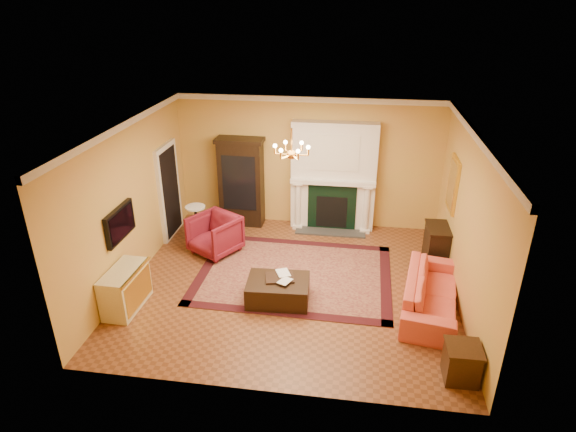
% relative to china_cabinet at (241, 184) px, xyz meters
% --- Properties ---
extents(floor, '(6.00, 5.50, 0.02)m').
position_rel_china_cabinet_xyz_m(floor, '(1.51, -2.49, -1.00)').
color(floor, brown).
rests_on(floor, ground).
extents(ceiling, '(6.00, 5.50, 0.02)m').
position_rel_china_cabinet_xyz_m(ceiling, '(1.51, -2.49, 2.02)').
color(ceiling, silver).
rests_on(ceiling, wall_back).
extents(wall_back, '(6.00, 0.02, 3.00)m').
position_rel_china_cabinet_xyz_m(wall_back, '(1.51, 0.27, 0.51)').
color(wall_back, '#C98E48').
rests_on(wall_back, floor).
extents(wall_front, '(6.00, 0.02, 3.00)m').
position_rel_china_cabinet_xyz_m(wall_front, '(1.51, -5.25, 0.51)').
color(wall_front, '#C98E48').
rests_on(wall_front, floor).
extents(wall_left, '(0.02, 5.50, 3.00)m').
position_rel_china_cabinet_xyz_m(wall_left, '(-1.50, -2.49, 0.51)').
color(wall_left, '#C98E48').
rests_on(wall_left, floor).
extents(wall_right, '(0.02, 5.50, 3.00)m').
position_rel_china_cabinet_xyz_m(wall_right, '(4.52, -2.49, 0.51)').
color(wall_right, '#C98E48').
rests_on(wall_right, floor).
extents(fireplace, '(1.90, 0.70, 2.50)m').
position_rel_china_cabinet_xyz_m(fireplace, '(2.11, 0.08, 0.20)').
color(fireplace, silver).
rests_on(fireplace, wall_back).
extents(crown_molding, '(6.00, 5.50, 0.12)m').
position_rel_china_cabinet_xyz_m(crown_molding, '(1.51, -1.53, 1.95)').
color(crown_molding, silver).
rests_on(crown_molding, ceiling).
extents(doorway, '(0.08, 1.05, 2.10)m').
position_rel_china_cabinet_xyz_m(doorway, '(-1.44, -0.79, 0.05)').
color(doorway, silver).
rests_on(doorway, wall_left).
extents(tv_panel, '(0.09, 0.95, 0.58)m').
position_rel_china_cabinet_xyz_m(tv_panel, '(-1.43, -3.09, 0.36)').
color(tv_panel, black).
rests_on(tv_panel, wall_left).
extents(gilt_mirror, '(0.06, 0.76, 1.05)m').
position_rel_china_cabinet_xyz_m(gilt_mirror, '(4.48, -1.09, 0.66)').
color(gilt_mirror, gold).
rests_on(gilt_mirror, wall_right).
extents(chandelier, '(0.63, 0.55, 0.53)m').
position_rel_china_cabinet_xyz_m(chandelier, '(1.51, -2.49, 1.61)').
color(chandelier, '#C48436').
rests_on(chandelier, ceiling).
extents(oriental_rug, '(3.78, 2.87, 0.01)m').
position_rel_china_cabinet_xyz_m(oriental_rug, '(1.53, -2.15, -0.99)').
color(oriental_rug, '#420E17').
rests_on(oriental_rug, floor).
extents(china_cabinet, '(1.00, 0.47, 1.99)m').
position_rel_china_cabinet_xyz_m(china_cabinet, '(0.00, 0.00, 0.00)').
color(china_cabinet, black).
rests_on(china_cabinet, floor).
extents(wingback_armchair, '(1.18, 1.17, 0.91)m').
position_rel_china_cabinet_xyz_m(wingback_armchair, '(-0.24, -1.50, -0.54)').
color(wingback_armchair, maroon).
rests_on(wingback_armchair, floor).
extents(pedestal_table, '(0.44, 0.44, 0.78)m').
position_rel_china_cabinet_xyz_m(pedestal_table, '(-0.82, -0.94, -0.54)').
color(pedestal_table, black).
rests_on(pedestal_table, floor).
extents(commode, '(0.51, 1.02, 0.75)m').
position_rel_china_cabinet_xyz_m(commode, '(-1.22, -3.65, -0.62)').
color(commode, beige).
rests_on(commode, floor).
extents(coral_sofa, '(1.00, 2.27, 0.86)m').
position_rel_china_cabinet_xyz_m(coral_sofa, '(4.02, -2.91, -0.57)').
color(coral_sofa, '#CE4741').
rests_on(coral_sofa, floor).
extents(end_table, '(0.46, 0.46, 0.53)m').
position_rel_china_cabinet_xyz_m(end_table, '(4.23, -4.59, -0.73)').
color(end_table, '#351B0E').
rests_on(end_table, floor).
extents(console_table, '(0.42, 0.72, 0.79)m').
position_rel_china_cabinet_xyz_m(console_table, '(4.29, -1.31, -0.60)').
color(console_table, black).
rests_on(console_table, floor).
extents(leather_ottoman, '(1.13, 0.85, 0.40)m').
position_rel_china_cabinet_xyz_m(leather_ottoman, '(1.36, -3.08, -0.78)').
color(leather_ottoman, black).
rests_on(leather_ottoman, oriental_rug).
extents(ottoman_tray, '(0.57, 0.49, 0.03)m').
position_rel_china_cabinet_xyz_m(ottoman_tray, '(1.38, -3.00, -0.56)').
color(ottoman_tray, black).
rests_on(ottoman_tray, leather_ottoman).
extents(book_a, '(0.21, 0.11, 0.29)m').
position_rel_china_cabinet_xyz_m(book_a, '(1.33, -2.94, -0.39)').
color(book_a, gray).
rests_on(book_a, ottoman_tray).
extents(book_b, '(0.18, 0.10, 0.26)m').
position_rel_china_cabinet_xyz_m(book_b, '(1.41, -3.11, -0.41)').
color(book_b, gray).
rests_on(book_b, ottoman_tray).
extents(topiary_left, '(0.17, 0.17, 0.45)m').
position_rel_china_cabinet_xyz_m(topiary_left, '(1.61, 0.04, 0.48)').
color(topiary_left, gray).
rests_on(topiary_left, fireplace).
extents(topiary_right, '(0.16, 0.16, 0.44)m').
position_rel_china_cabinet_xyz_m(topiary_right, '(2.78, 0.04, 0.48)').
color(topiary_right, gray).
rests_on(topiary_right, fireplace).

